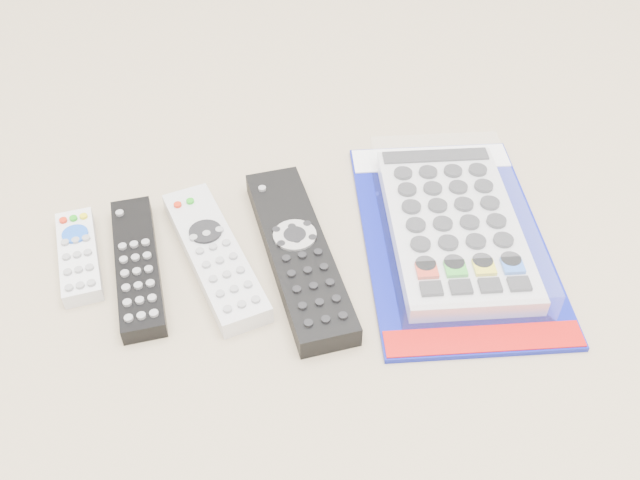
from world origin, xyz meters
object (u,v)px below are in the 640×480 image
object	(u,v)px
jumbo_remote_packaged	(454,224)
remote_slim_black	(137,265)
remote_silver_dvd	(214,255)
remote_large_black	(298,253)
remote_small_grey	(79,255)

from	to	relation	value
jumbo_remote_packaged	remote_slim_black	bearing A→B (deg)	-174.97
remote_slim_black	remote_silver_dvd	world-z (taller)	remote_silver_dvd
remote_silver_dvd	remote_large_black	distance (m)	0.09
remote_small_grey	remote_large_black	world-z (taller)	remote_large_black
remote_slim_black	remote_large_black	world-z (taller)	remote_large_black
remote_slim_black	remote_large_black	bearing A→B (deg)	-9.21
remote_silver_dvd	remote_large_black	size ratio (longest dim) A/B	0.84
remote_large_black	remote_slim_black	bearing A→B (deg)	169.61
remote_small_grey	remote_large_black	xyz separation A→B (m)	(0.23, -0.06, 0.00)
remote_small_grey	remote_slim_black	bearing A→B (deg)	-30.96
remote_slim_black	remote_large_black	size ratio (longest dim) A/B	0.76
remote_slim_black	remote_silver_dvd	distance (m)	0.08
remote_slim_black	remote_small_grey	bearing A→B (deg)	152.11
remote_slim_black	jumbo_remote_packaged	size ratio (longest dim) A/B	0.55
remote_slim_black	jumbo_remote_packaged	bearing A→B (deg)	-5.35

